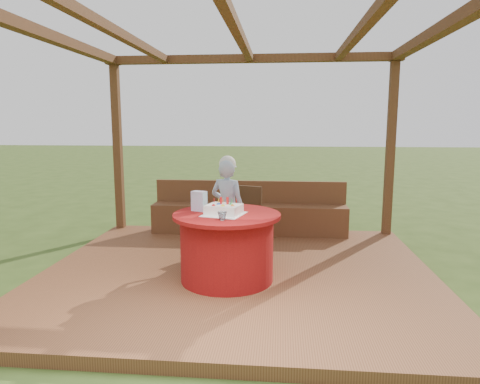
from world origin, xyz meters
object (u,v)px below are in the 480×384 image
Objects in this scene: bench at (249,216)px; birthday_cake at (224,210)px; table at (227,246)px; chair at (245,215)px; elderly_woman at (228,206)px; drinking_glass at (222,216)px; gift_bag at (199,201)px.

bench is 6.19× the size of birthday_cake.
chair is at bearing 85.63° from table.
elderly_woman reaches higher than birthday_cake.
elderly_woman is (-0.09, 0.82, 0.28)m from table.
elderly_woman reaches higher than chair.
bench is 2.44m from drinking_glass.
table is at bearing 89.31° from drinking_glass.
bench is 1.31m from elderly_woman.
table is 0.42m from birthday_cake.
elderly_woman reaches higher than drinking_glass.
table is 0.52m from drinking_glass.
elderly_woman is 1.16m from drinking_glass.
bench is at bearing 87.84° from drinking_glass.
elderly_woman is 0.77m from gift_bag.
elderly_woman is at bearing 92.38° from gift_bag.
gift_bag reaches higher than drinking_glass.
birthday_cake is 0.34m from gift_bag.
gift_bag is (-0.23, -0.71, 0.19)m from elderly_woman.
birthday_cake is (-0.02, -0.06, 0.42)m from table.
chair is (0.01, -0.80, 0.19)m from bench.
table is 1.37× the size of chair.
table is 0.58m from gift_bag.
table is at bearing -92.39° from bench.
table is at bearing -94.37° from chair.
gift_bag reaches higher than birthday_cake.
elderly_woman is 2.68× the size of birthday_cake.
table is (-0.09, -2.06, 0.11)m from bench.
elderly_woman is (-0.18, -1.24, 0.39)m from bench.
birthday_cake reaches higher than table.
gift_bag is at bearing 125.87° from drinking_glass.
birthday_cake reaches higher than drinking_glass.
bench is 0.83m from chair.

